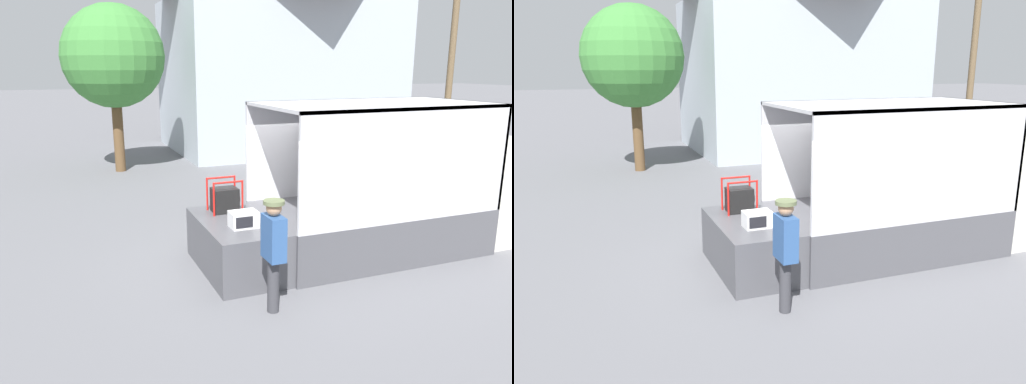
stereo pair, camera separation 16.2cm
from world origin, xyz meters
The scene contains 9 objects.
ground_plane centered at (0.00, 0.00, 0.00)m, with size 160.00×160.00×0.00m, color slate.
box_truck centered at (3.68, 0.00, 0.88)m, with size 6.54×2.42×2.96m.
tailgate_deck centered at (-0.64, 0.00, 0.47)m, with size 1.28×2.30×0.94m, color #4C4C51.
microwave centered at (-0.65, -0.40, 1.08)m, with size 0.48×0.35×0.28m.
portable_generator centered at (-0.64, 0.63, 1.18)m, with size 0.60×0.48×0.64m.
worker_person centered at (-0.68, -1.75, 1.08)m, with size 0.32×0.44×1.76m.
house_backdrop centered at (5.94, 12.98, 4.42)m, with size 9.89×7.31×8.68m.
utility_pole centered at (12.55, 9.42, 4.74)m, with size 1.80×0.28×9.16m.
street_tree centered at (-1.51, 9.93, 3.94)m, with size 3.46×3.46×5.69m.
Camera 1 is at (-3.48, -8.10, 3.63)m, focal length 35.00 mm.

